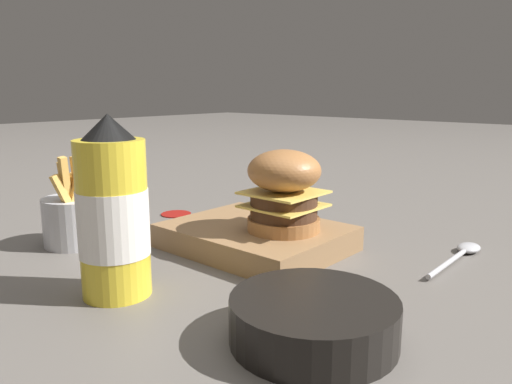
% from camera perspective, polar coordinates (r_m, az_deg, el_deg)
% --- Properties ---
extents(ground_plane, '(6.00, 6.00, 0.00)m').
position_cam_1_polar(ground_plane, '(0.73, 0.39, -6.81)').
color(ground_plane, '#5B5651').
extents(serving_board, '(0.25, 0.19, 0.04)m').
position_cam_1_polar(serving_board, '(0.73, -0.00, -5.17)').
color(serving_board, olive).
rests_on(serving_board, ground_plane).
extents(burger, '(0.10, 0.10, 0.11)m').
position_cam_1_polar(burger, '(0.69, 3.22, 0.25)').
color(burger, '#9E6638').
rests_on(burger, serving_board).
extents(ketchup_bottle, '(0.08, 0.08, 0.20)m').
position_cam_1_polar(ketchup_bottle, '(0.58, -16.01, -2.53)').
color(ketchup_bottle, yellow).
rests_on(ketchup_bottle, ground_plane).
extents(fries_basket, '(0.09, 0.09, 0.14)m').
position_cam_1_polar(fries_basket, '(0.80, -19.94, -2.82)').
color(fries_basket, '#B7B7BC').
rests_on(fries_basket, ground_plane).
extents(side_bowl, '(0.16, 0.16, 0.04)m').
position_cam_1_polar(side_bowl, '(0.48, 6.61, -14.13)').
color(side_bowl, black).
rests_on(side_bowl, ground_plane).
extents(spoon, '(0.03, 0.17, 0.01)m').
position_cam_1_polar(spoon, '(0.76, 22.59, -6.34)').
color(spoon, '#B2B2B7').
rests_on(spoon, ground_plane).
extents(ketchup_puddle, '(0.06, 0.06, 0.00)m').
position_cam_1_polar(ketchup_puddle, '(0.94, -9.12, -2.44)').
color(ketchup_puddle, '#9E140F').
rests_on(ketchup_puddle, ground_plane).
extents(parchment_square, '(0.13, 0.13, 0.00)m').
position_cam_1_polar(parchment_square, '(0.97, 1.97, -1.98)').
color(parchment_square, beige).
rests_on(parchment_square, ground_plane).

